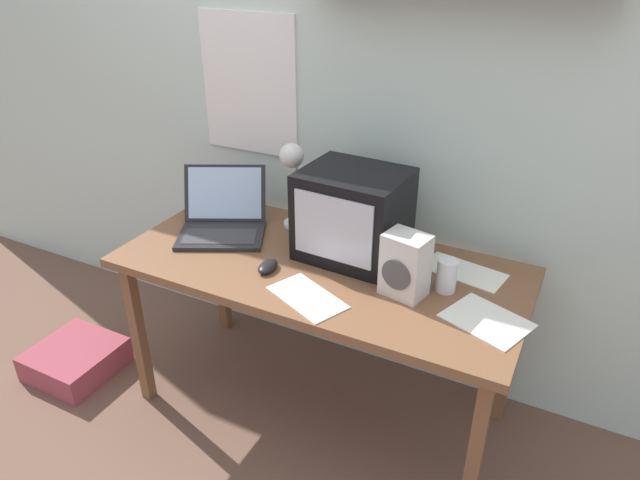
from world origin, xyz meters
TOP-DOWN VIEW (x-y plane):
  - ground_plane at (0.00, 0.00)m, footprint 12.00×12.00m
  - back_wall at (0.01, 0.44)m, footprint 5.60×0.24m
  - corner_desk at (0.00, 0.00)m, footprint 1.53×0.71m
  - crt_monitor at (0.08, 0.12)m, footprint 0.39×0.34m
  - laptop at (-0.49, 0.06)m, footprint 0.46×0.46m
  - desk_lamp at (-0.22, 0.20)m, footprint 0.12×0.16m
  - juice_glass at (0.47, 0.04)m, footprint 0.07×0.07m
  - space_heater at (0.35, -0.05)m, footprint 0.16×0.14m
  - computer_mouse at (-0.15, -0.13)m, footprint 0.07×0.11m
  - loose_paper_near_laptop at (0.50, 0.19)m, footprint 0.31×0.20m
  - open_notebook at (0.07, -0.23)m, footprint 0.32×0.25m
  - printed_handout at (0.64, -0.08)m, footprint 0.30×0.27m
  - floor_cushion at (-1.12, -0.32)m, footprint 0.36×0.36m

SIDE VIEW (x-z plane):
  - ground_plane at x=0.00m, z-range 0.00..0.00m
  - floor_cushion at x=-1.12m, z-range 0.00..0.13m
  - corner_desk at x=0.00m, z-range 0.30..1.01m
  - loose_paper_near_laptop at x=0.50m, z-range 0.72..0.72m
  - open_notebook at x=0.07m, z-range 0.72..0.72m
  - printed_handout at x=0.64m, z-range 0.72..0.72m
  - computer_mouse at x=-0.15m, z-range 0.72..0.75m
  - juice_glass at x=0.47m, z-range 0.71..0.83m
  - laptop at x=-0.49m, z-range 0.66..0.90m
  - space_heater at x=0.35m, z-range 0.72..0.94m
  - crt_monitor at x=0.08m, z-range 0.72..1.06m
  - desk_lamp at x=-0.22m, z-range 0.80..1.18m
  - back_wall at x=0.01m, z-range 0.01..2.61m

